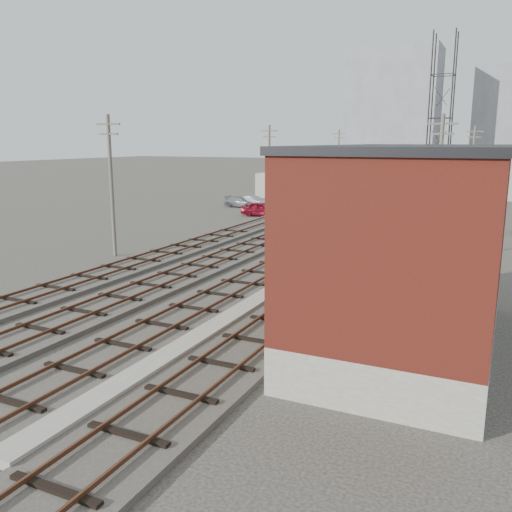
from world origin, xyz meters
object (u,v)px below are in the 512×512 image
Objects in this scene: signal_mast at (310,263)px; site_trailer at (309,196)px; switch_stand at (294,218)px; car_silver at (253,202)px; car_red at (262,209)px; car_grey at (241,202)px.

signal_mast reaches higher than site_trailer.
car_silver is (-9.20, 10.97, -0.06)m from switch_stand.
site_trailer is 10.42m from car_red.
signal_mast reaches higher than car_grey.
signal_mast reaches higher than switch_stand.
site_trailer is at bearing 119.03° from switch_stand.
switch_stand is 0.36× the size of car_grey.
car_silver is (-19.31, 35.51, -2.03)m from signal_mast.
signal_mast is at bearing -144.08° from car_grey.
car_red is (-15.40, 29.37, -1.96)m from signal_mast.
car_silver is (-3.91, 6.14, -0.07)m from car_red.
car_red is at bearing -128.90° from car_silver.
site_trailer reaches higher than car_silver.
car_grey is at bearing 120.39° from signal_mast.
signal_mast is 1.06× the size of car_red.
car_red is at bearing -86.02° from site_trailer.
car_grey is (-5.28, 5.89, -0.11)m from car_red.
signal_mast is at bearing -132.87° from car_silver.
switch_stand is 14.32m from car_silver.
car_silver is at bearing -129.96° from site_trailer.
car_red reaches higher than car_grey.
site_trailer is at bearing -49.97° from car_grey.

